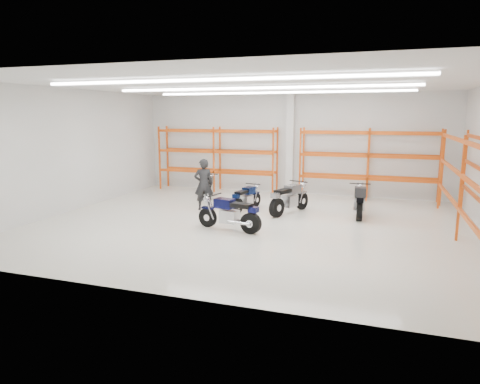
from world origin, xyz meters
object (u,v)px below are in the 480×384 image
(motorcycle_main, at_px, (232,215))
(motorcycle_back_c, at_px, (288,199))
(motorcycle_back_b, at_px, (246,199))
(structural_column, at_px, (290,144))
(motorcycle_back_d, at_px, (359,201))
(standing_man, at_px, (204,184))
(motorcycle_back_a, at_px, (208,188))

(motorcycle_main, relative_size, motorcycle_back_c, 1.00)
(motorcycle_back_b, bearing_deg, motorcycle_main, -80.92)
(structural_column, bearing_deg, motorcycle_back_d, -48.65)
(motorcycle_back_b, xyz_separation_m, structural_column, (0.82, 3.98, 1.81))
(motorcycle_back_c, relative_size, structural_column, 0.49)
(motorcycle_main, xyz_separation_m, motorcycle_back_d, (3.64, 3.12, 0.06))
(standing_man, relative_size, structural_column, 0.43)
(motorcycle_main, distance_m, motorcycle_back_a, 5.40)
(standing_man, bearing_deg, motorcycle_back_d, 158.14)
(motorcycle_back_d, bearing_deg, motorcycle_back_c, -173.94)
(motorcycle_back_a, height_order, motorcycle_back_d, motorcycle_back_d)
(structural_column, bearing_deg, motorcycle_back_c, -78.64)
(motorcycle_back_c, height_order, structural_column, structural_column)
(motorcycle_back_b, distance_m, motorcycle_back_c, 1.63)
(motorcycle_back_c, xyz_separation_m, standing_man, (-3.16, -0.37, 0.44))
(motorcycle_back_d, relative_size, structural_column, 0.51)
(standing_man, xyz_separation_m, structural_column, (2.36, 4.36, 1.28))
(motorcycle_back_d, height_order, structural_column, structural_column)
(motorcycle_main, relative_size, motorcycle_back_d, 0.95)
(motorcycle_back_b, height_order, motorcycle_back_c, motorcycle_back_c)
(motorcycle_back_a, distance_m, motorcycle_back_d, 6.56)
(motorcycle_back_a, bearing_deg, motorcycle_back_d, -13.59)
(motorcycle_back_a, height_order, standing_man, standing_man)
(motorcycle_main, xyz_separation_m, standing_man, (-2.00, 2.49, 0.46))
(motorcycle_back_b, bearing_deg, structural_column, 78.29)
(motorcycle_back_c, xyz_separation_m, structural_column, (-0.80, 3.99, 1.72))
(standing_man, bearing_deg, motorcycle_main, 100.50)
(motorcycle_back_a, bearing_deg, standing_man, -71.38)
(standing_man, bearing_deg, structural_column, -146.70)
(motorcycle_back_b, xyz_separation_m, motorcycle_back_d, (4.10, 0.25, 0.13))
(motorcycle_back_a, bearing_deg, motorcycle_back_c, -24.84)
(standing_man, height_order, structural_column, structural_column)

